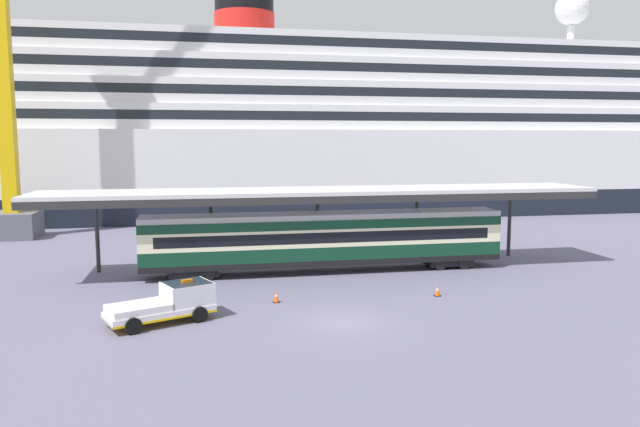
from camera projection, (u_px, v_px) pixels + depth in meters
The scene contains 8 objects.
ground_plane at pixel (342, 322), 30.18m from camera, with size 400.00×400.00×0.00m, color slate.
cruise_ship at pixel (275, 133), 77.49m from camera, with size 148.70×25.06×29.77m.
platform_canopy at pixel (324, 193), 41.39m from camera, with size 38.40×5.54×5.70m.
train_carriage at pixel (325, 239), 41.36m from camera, with size 24.69×2.81×4.11m.
service_truck at pixel (170, 302), 30.13m from camera, with size 5.57×3.93×2.02m.
traffic_cone_near at pixel (437, 290), 35.09m from camera, with size 0.36×0.36×0.69m.
traffic_cone_mid at pixel (276, 297), 33.71m from camera, with size 0.36×0.36×0.68m.
dockside_crane at pixel (11, 53), 54.19m from camera, with size 15.36×4.40×54.89m.
Camera 1 is at (-6.83, -28.51, 9.06)m, focal length 33.78 mm.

